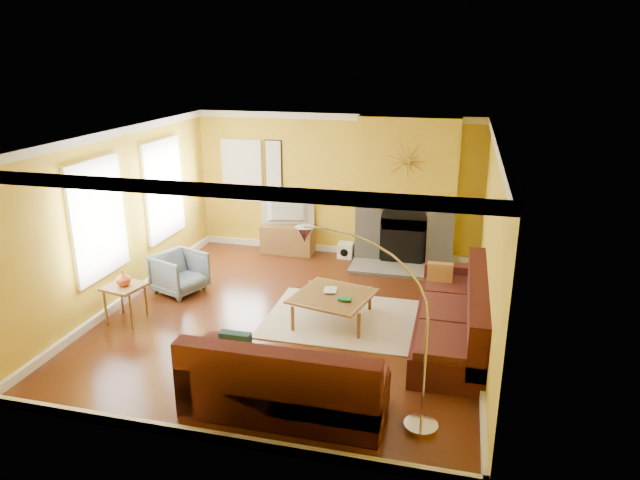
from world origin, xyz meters
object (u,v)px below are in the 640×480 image
(coffee_table, at_px, (333,307))
(armchair, at_px, (180,273))
(sectional_sofa, at_px, (358,318))
(arc_lamp, at_px, (369,332))
(side_table, at_px, (126,303))
(media_console, at_px, (288,239))

(coffee_table, height_order, armchair, armchair)
(sectional_sofa, xyz_separation_m, arc_lamp, (0.38, -1.51, 0.61))
(side_table, height_order, arc_lamp, arc_lamp)
(sectional_sofa, distance_m, media_console, 4.01)
(arc_lamp, bearing_deg, sectional_sofa, 104.10)
(sectional_sofa, height_order, side_table, sectional_sofa)
(sectional_sofa, xyz_separation_m, coffee_table, (-0.51, 0.75, -0.24))
(armchair, distance_m, arc_lamp, 4.52)
(sectional_sofa, height_order, media_console, sectional_sofa)
(sectional_sofa, height_order, arc_lamp, arc_lamp)
(armchair, bearing_deg, arc_lamp, -106.34)
(sectional_sofa, relative_size, armchair, 5.39)
(side_table, distance_m, arc_lamp, 4.19)
(sectional_sofa, height_order, armchair, sectional_sofa)
(coffee_table, relative_size, media_console, 1.04)
(sectional_sofa, xyz_separation_m, side_table, (-3.45, 0.00, -0.17))
(sectional_sofa, bearing_deg, coffee_table, 124.43)
(side_table, bearing_deg, arc_lamp, -21.61)
(side_table, xyz_separation_m, arc_lamp, (3.83, -1.52, 0.78))
(armchair, bearing_deg, side_table, -172.25)
(arc_lamp, bearing_deg, armchair, 143.05)
(coffee_table, height_order, arc_lamp, arc_lamp)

